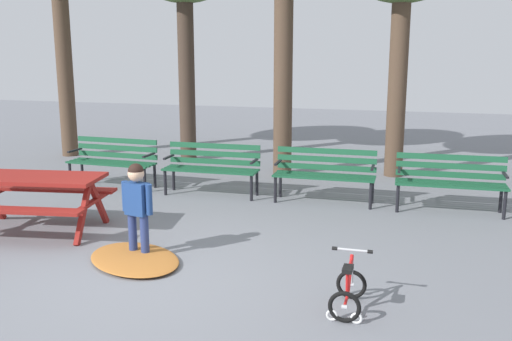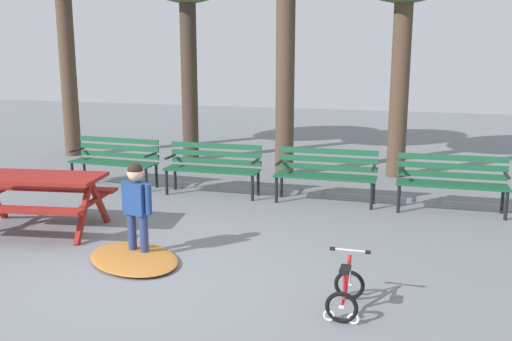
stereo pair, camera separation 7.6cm
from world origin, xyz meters
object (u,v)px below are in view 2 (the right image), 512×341
park_bench_far_right (452,179)px  child_standing (137,202)px  park_bench_left (213,165)px  park_bench_right (326,171)px  picnic_table (35,188)px  park_bench_far_left (116,158)px  kids_bicycle (346,291)px

park_bench_far_right → child_standing: child_standing is taller
park_bench_left → park_bench_right: bearing=0.8°
park_bench_right → park_bench_far_right: same height
picnic_table → park_bench_left: bearing=57.9°
park_bench_far_left → park_bench_far_right: 5.69m
park_bench_right → park_bench_far_right: (1.90, -0.03, 0.00)m
kids_bicycle → park_bench_far_left: bearing=140.1°
child_standing → picnic_table: bearing=164.6°
child_standing → park_bench_right: bearing=60.6°
kids_bicycle → park_bench_far_right: bearing=74.3°
park_bench_far_right → park_bench_far_left: bearing=179.2°
kids_bicycle → park_bench_left: bearing=125.8°
kids_bicycle → child_standing: bearing=163.3°
picnic_table → child_standing: bearing=-15.4°
picnic_table → park_bench_far_left: (-0.30, 2.61, -0.08)m
park_bench_left → kids_bicycle: 4.69m
park_bench_far_left → park_bench_right: bearing=-0.8°
picnic_table → park_bench_far_right: bearing=25.2°
park_bench_right → child_standing: bearing=-119.4°
park_bench_right → child_standing: (-1.72, -3.05, 0.16)m
picnic_table → child_standing: child_standing is taller
kids_bicycle → park_bench_right: bearing=102.4°
park_bench_far_left → park_bench_right: same height
park_bench_left → park_bench_far_right: (3.80, 0.00, 0.00)m
child_standing → kids_bicycle: size_ratio=2.01×
park_bench_far_left → child_standing: 3.74m
picnic_table → child_standing: (1.77, -0.49, 0.07)m
park_bench_left → park_bench_far_right: size_ratio=1.00×
park_bench_far_left → park_bench_right: (3.80, -0.05, 0.00)m
park_bench_far_right → kids_bicycle: bearing=-105.7°
park_bench_left → park_bench_right: size_ratio=1.00×
child_standing → park_bench_far_left: bearing=123.8°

